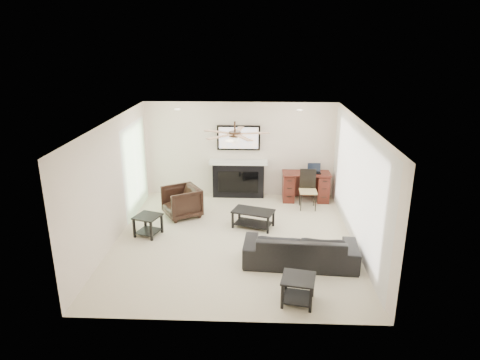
# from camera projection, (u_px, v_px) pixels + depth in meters

# --- Properties ---
(room_shell) EXTENTS (5.50, 5.54, 2.52)m
(room_shell) POSITION_uv_depth(u_px,v_px,m) (244.00, 162.00, 8.56)
(room_shell) COLOR beige
(room_shell) RESTS_ON ground
(sofa) EXTENTS (2.16, 0.96, 0.62)m
(sofa) POSITION_uv_depth(u_px,v_px,m) (300.00, 249.00, 7.98)
(sofa) COLOR black
(sofa) RESTS_ON ground
(armchair) EXTENTS (1.08, 1.08, 0.73)m
(armchair) POSITION_uv_depth(u_px,v_px,m) (182.00, 202.00, 10.10)
(armchair) COLOR black
(armchair) RESTS_ON ground
(coffee_table) EXTENTS (1.01, 0.76, 0.40)m
(coffee_table) POSITION_uv_depth(u_px,v_px,m) (253.00, 219.00, 9.56)
(coffee_table) COLOR black
(coffee_table) RESTS_ON ground
(end_table_near) EXTENTS (0.61, 0.61, 0.45)m
(end_table_near) POSITION_uv_depth(u_px,v_px,m) (298.00, 290.00, 6.82)
(end_table_near) COLOR black
(end_table_near) RESTS_ON ground
(end_table_left) EXTENTS (0.63, 0.63, 0.45)m
(end_table_left) POSITION_uv_depth(u_px,v_px,m) (148.00, 225.00, 9.17)
(end_table_left) COLOR black
(end_table_left) RESTS_ON ground
(fireplace_unit) EXTENTS (1.52, 0.34, 1.91)m
(fireplace_unit) POSITION_uv_depth(u_px,v_px,m) (238.00, 162.00, 11.18)
(fireplace_unit) COLOR black
(fireplace_unit) RESTS_ON ground
(desk) EXTENTS (1.22, 0.56, 0.76)m
(desk) POSITION_uv_depth(u_px,v_px,m) (306.00, 187.00, 11.08)
(desk) COLOR #3D150F
(desk) RESTS_ON ground
(desk_chair) EXTENTS (0.42, 0.44, 0.97)m
(desk_chair) POSITION_uv_depth(u_px,v_px,m) (308.00, 190.00, 10.52)
(desk_chair) COLOR black
(desk_chair) RESTS_ON ground
(laptop) EXTENTS (0.33, 0.24, 0.23)m
(laptop) POSITION_uv_depth(u_px,v_px,m) (315.00, 169.00, 10.89)
(laptop) COLOR black
(laptop) RESTS_ON desk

